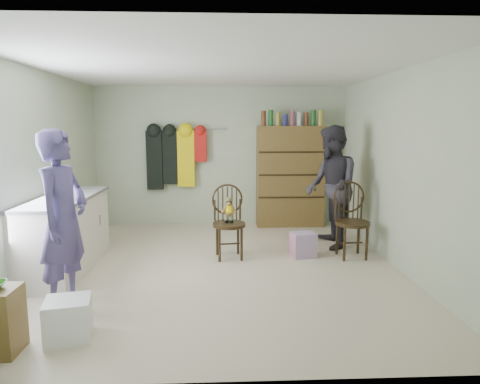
{
  "coord_description": "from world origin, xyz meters",
  "views": [
    {
      "loc": [
        0.0,
        -5.3,
        1.81
      ],
      "look_at": [
        0.25,
        0.2,
        0.95
      ],
      "focal_mm": 32.0,
      "sensor_mm": 36.0,
      "label": 1
    }
  ],
  "objects_px": {
    "chair_front": "(229,217)",
    "chair_far": "(351,217)",
    "dresser": "(290,175)",
    "counter": "(65,233)"
  },
  "relations": [
    {
      "from": "chair_front",
      "to": "dresser",
      "type": "relative_size",
      "value": 0.49
    },
    {
      "from": "dresser",
      "to": "counter",
      "type": "bearing_deg",
      "value": -144.32
    },
    {
      "from": "chair_far",
      "to": "dresser",
      "type": "xyz_separation_m",
      "value": [
        -0.55,
        1.89,
        0.36
      ]
    },
    {
      "from": "counter",
      "to": "chair_far",
      "type": "relative_size",
      "value": 1.78
    },
    {
      "from": "dresser",
      "to": "chair_front",
      "type": "bearing_deg",
      "value": -121.83
    },
    {
      "from": "counter",
      "to": "chair_front",
      "type": "height_order",
      "value": "chair_front"
    },
    {
      "from": "counter",
      "to": "dresser",
      "type": "xyz_separation_m",
      "value": [
        3.2,
        2.3,
        0.45
      ]
    },
    {
      "from": "chair_far",
      "to": "dresser",
      "type": "height_order",
      "value": "dresser"
    },
    {
      "from": "dresser",
      "to": "chair_far",
      "type": "bearing_deg",
      "value": -73.87
    },
    {
      "from": "chair_front",
      "to": "chair_far",
      "type": "xyz_separation_m",
      "value": [
        1.69,
        -0.04,
        -0.01
      ]
    }
  ]
}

